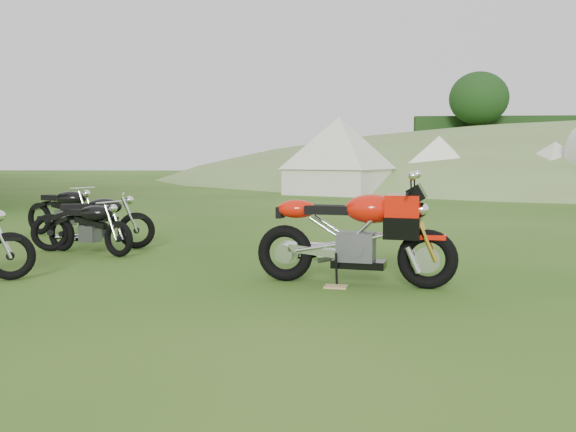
# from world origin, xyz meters

# --- Properties ---
(ground) EXTENTS (120.00, 120.00, 0.00)m
(ground) POSITION_xyz_m (0.00, 0.00, 0.00)
(ground) COLOR #214E10
(ground) RESTS_ON ground
(sport_motorcycle) EXTENTS (2.30, 0.98, 1.34)m
(sport_motorcycle) POSITION_xyz_m (0.97, 1.00, 0.67)
(sport_motorcycle) COLOR red
(sport_motorcycle) RESTS_ON ground
(plywood_board) EXTENTS (0.28, 0.24, 0.02)m
(plywood_board) POSITION_xyz_m (0.76, 0.82, 0.01)
(plywood_board) COLOR tan
(plywood_board) RESTS_ON ground
(vintage_moto_a) EXTENTS (1.69, 1.05, 0.88)m
(vintage_moto_a) POSITION_xyz_m (-3.01, 3.01, 0.44)
(vintage_moto_a) COLOR black
(vintage_moto_a) RESTS_ON ground
(vintage_moto_c) EXTENTS (1.88, 0.94, 0.97)m
(vintage_moto_c) POSITION_xyz_m (-3.10, 3.42, 0.48)
(vintage_moto_c) COLOR black
(vintage_moto_c) RESTS_ON ground
(vintage_moto_d) EXTENTS (1.91, 1.19, 1.00)m
(vintage_moto_d) POSITION_xyz_m (-4.30, 5.04, 0.50)
(vintage_moto_d) COLOR black
(vintage_moto_d) RESTS_ON ground
(tent_left) EXTENTS (4.40, 4.40, 2.87)m
(tent_left) POSITION_xyz_m (0.73, 19.03, 1.44)
(tent_left) COLOR silver
(tent_left) RESTS_ON ground
(tent_mid) EXTENTS (3.42, 3.42, 2.47)m
(tent_mid) POSITION_xyz_m (5.00, 21.60, 1.23)
(tent_mid) COLOR white
(tent_mid) RESTS_ON ground
(tent_right) EXTENTS (3.37, 3.37, 2.26)m
(tent_right) POSITION_xyz_m (9.09, 19.33, 1.13)
(tent_right) COLOR beige
(tent_right) RESTS_ON ground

